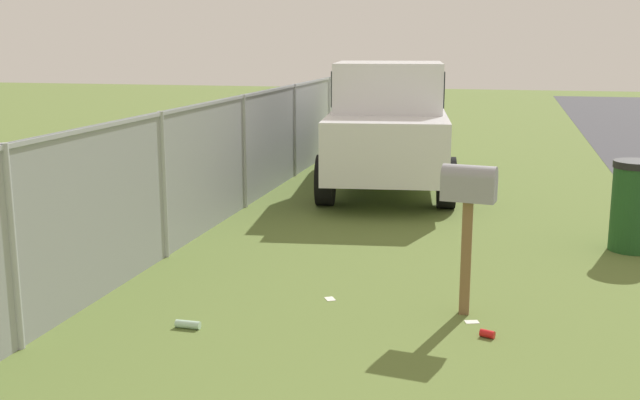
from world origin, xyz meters
The scene contains 8 objects.
mailbox centered at (6.99, -0.08, 1.09)m, with size 0.27×0.49×1.36m.
pickup_truck centered at (12.93, 1.53, 1.10)m, with size 5.51×2.57×2.09m.
trash_bin centered at (9.63, -1.87, 0.54)m, with size 0.55×0.55×1.07m.
fence_section centered at (9.46, 3.34, 0.90)m, with size 19.38×0.07×1.66m.
litter_can_midfield_a centered at (6.45, -0.30, 0.03)m, with size 0.07×0.07×0.12m, color red.
litter_wrapper_near_hydrant centered at (7.09, 1.19, 0.00)m, with size 0.12×0.08×0.01m, color silver.
litter_bottle_midfield_b centered at (6.06, 2.21, 0.04)m, with size 0.07×0.07×0.22m, color #B2D8BF.
litter_wrapper_by_mailbox centered at (6.78, -0.16, 0.00)m, with size 0.12×0.08×0.01m, color silver.
Camera 1 is at (0.24, -0.37, 2.43)m, focal length 43.24 mm.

